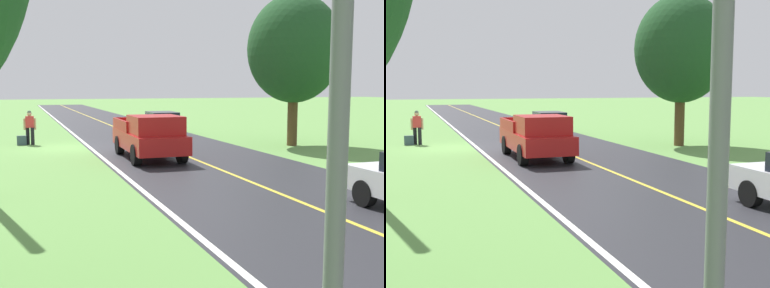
# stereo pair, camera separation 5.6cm
# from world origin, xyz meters

# --- Properties ---
(ground_plane) EXTENTS (200.00, 200.00, 0.00)m
(ground_plane) POSITION_xyz_m (0.00, 0.00, 0.00)
(ground_plane) COLOR #609347
(road_surface) EXTENTS (7.28, 120.00, 0.00)m
(road_surface) POSITION_xyz_m (-4.47, 0.00, 0.00)
(road_surface) COLOR #28282D
(road_surface) RESTS_ON ground
(lane_edge_line) EXTENTS (0.16, 117.60, 0.00)m
(lane_edge_line) POSITION_xyz_m (-1.02, 0.00, 0.01)
(lane_edge_line) COLOR silver
(lane_edge_line) RESTS_ON ground
(lane_centre_line) EXTENTS (0.14, 117.60, 0.00)m
(lane_centre_line) POSITION_xyz_m (-4.47, 0.00, 0.01)
(lane_centre_line) COLOR gold
(lane_centre_line) RESTS_ON ground
(hitchhiker_walking) EXTENTS (0.62, 0.51, 1.75)m
(hitchhiker_walking) POSITION_xyz_m (1.67, -2.01, 0.98)
(hitchhiker_walking) COLOR black
(hitchhiker_walking) RESTS_ON ground
(suitcase_carried) EXTENTS (0.47, 0.21, 0.48)m
(suitcase_carried) POSITION_xyz_m (2.09, -1.92, 0.24)
(suitcase_carried) COLOR #384C56
(suitcase_carried) RESTS_ON ground
(pickup_truck_passing) EXTENTS (2.16, 5.43, 1.82)m
(pickup_truck_passing) POSITION_xyz_m (-2.79, 4.91, 0.97)
(pickup_truck_passing) COLOR #B21919
(pickup_truck_passing) RESTS_ON ground
(tree_far_side_near) EXTENTS (4.61, 4.61, 7.45)m
(tree_far_side_near) POSITION_xyz_m (-10.71, 2.86, 4.78)
(tree_far_side_near) COLOR brown
(tree_far_side_near) RESTS_ON ground
(sedan_near_oncoming) EXTENTS (2.05, 4.46, 1.41)m
(sedan_near_oncoming) POSITION_xyz_m (-6.17, -4.96, 0.75)
(sedan_near_oncoming) COLOR navy
(sedan_near_oncoming) RESTS_ON ground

